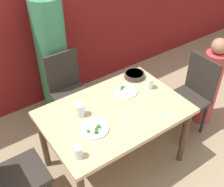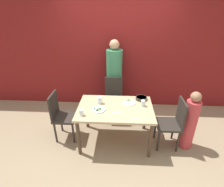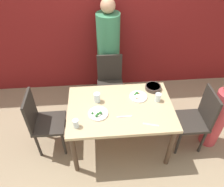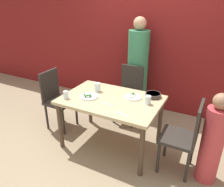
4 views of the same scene
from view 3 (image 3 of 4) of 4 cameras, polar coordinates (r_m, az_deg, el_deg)
The scene contains 16 objects.
ground_plane at distance 3.22m, azimuth 1.89°, elevation -12.68°, with size 10.00×10.00×0.00m, color #998466.
wall_back at distance 3.52m, azimuth -0.20°, elevation 20.43°, with size 10.00×0.06×2.70m.
dining_table at distance 2.73m, azimuth 2.18°, elevation -4.80°, with size 1.29×0.86×0.72m.
chair_adult_spot at distance 3.38m, azimuth -0.47°, elevation 2.95°, with size 0.40×0.40×0.92m.
chair_child_spot at distance 3.04m, azimuth 21.15°, elevation -6.05°, with size 0.40×0.40×0.92m.
chair_empty_left at distance 2.94m, azimuth -17.57°, elevation -6.85°, with size 0.40×0.40×0.92m.
person_adult at distance 3.52m, azimuth -0.93°, elevation 9.79°, with size 0.35×0.35×1.66m.
person_child at distance 3.16m, azimuth 25.91°, elevation -5.48°, with size 0.23×0.23×1.09m.
bowl_curry at distance 2.96m, azimuth 10.68°, elevation 1.62°, with size 0.21×0.21×0.05m.
plate_rice_adult at distance 2.58m, azimuth -3.67°, elevation -5.25°, with size 0.24×0.24×0.06m.
plate_rice_child at distance 2.81m, azimuth 6.76°, elevation -0.72°, with size 0.23×0.23×0.06m.
glass_water_tall at distance 2.77m, azimuth 11.90°, elevation -0.97°, with size 0.07×0.07×0.11m.
glass_water_short at distance 2.71m, azimuth -3.93°, elevation -1.07°, with size 0.08×0.08×0.12m.
glass_water_center at distance 2.45m, azimuth -9.44°, elevation -7.73°, with size 0.07×0.07×0.10m.
fork_steel at distance 2.56m, azimuth 3.26°, elevation -6.03°, with size 0.18×0.02×0.01m.
spoon_steel at distance 2.51m, azimuth 10.10°, elevation -8.04°, with size 0.18×0.07×0.01m.
Camera 3 is at (-0.26, -1.88, 2.60)m, focal length 35.00 mm.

